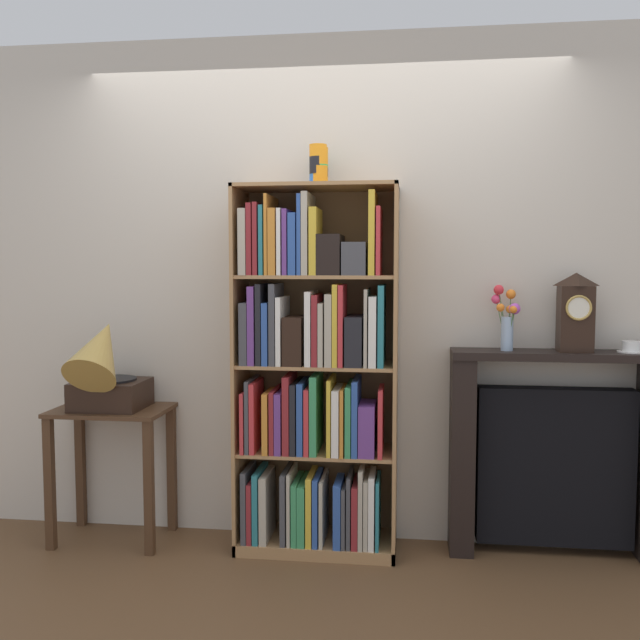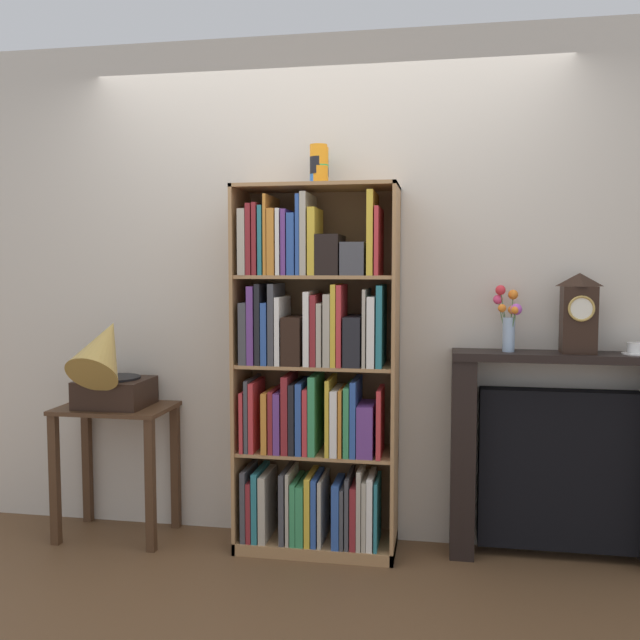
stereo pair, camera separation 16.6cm
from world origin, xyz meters
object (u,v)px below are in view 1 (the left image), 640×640
object	(u,v)px
side_table_left	(112,443)
bookshelf	(314,379)
cup_stack	(319,166)
fireplace_mantel	(555,455)
gramophone	(104,368)
mantel_clock	(576,312)
teacup_with_saucer	(632,347)
flower_vase	(507,317)

from	to	relation	value
side_table_left	bookshelf	bearing A→B (deg)	0.46
cup_stack	side_table_left	size ratio (longest dim) A/B	0.29
cup_stack	fireplace_mantel	xyz separation A→B (m)	(1.20, 0.03, -1.46)
gramophone	mantel_clock	distance (m)	2.40
side_table_left	teacup_with_saucer	size ratio (longest dim) A/B	5.20
bookshelf	gramophone	size ratio (longest dim) A/B	3.41
mantel_clock	fireplace_mantel	bearing A→B (deg)	163.92
bookshelf	teacup_with_saucer	world-z (taller)	bookshelf
gramophone	mantel_clock	world-z (taller)	mantel_clock
bookshelf	side_table_left	distance (m)	1.14
bookshelf	side_table_left	xyz separation A→B (m)	(-1.08, -0.01, -0.37)
side_table_left	fireplace_mantel	world-z (taller)	fireplace_mantel
teacup_with_saucer	fireplace_mantel	bearing A→B (deg)	176.81
flower_vase	cup_stack	bearing A→B (deg)	-178.67
cup_stack	teacup_with_saucer	size ratio (longest dim) A/B	1.52
side_table_left	flower_vase	distance (m)	2.16
bookshelf	cup_stack	size ratio (longest dim) A/B	8.95
fireplace_mantel	mantel_clock	xyz separation A→B (m)	(0.07, -0.02, 0.72)
bookshelf	mantel_clock	xyz separation A→B (m)	(1.29, 0.07, 0.35)
flower_vase	fireplace_mantel	bearing A→B (deg)	2.53
fireplace_mantel	flower_vase	world-z (taller)	flower_vase
side_table_left	flower_vase	size ratio (longest dim) A/B	2.17
bookshelf	cup_stack	bearing A→B (deg)	72.17
gramophone	bookshelf	bearing A→B (deg)	4.37
side_table_left	fireplace_mantel	bearing A→B (deg)	2.57
fireplace_mantel	teacup_with_saucer	world-z (taller)	teacup_with_saucer
cup_stack	flower_vase	world-z (taller)	cup_stack
gramophone	flower_vase	xyz separation A→B (m)	(2.04, 0.17, 0.27)
bookshelf	gramophone	bearing A→B (deg)	-175.63
mantel_clock	teacup_with_saucer	world-z (taller)	mantel_clock
fireplace_mantel	flower_vase	distance (m)	0.74
flower_vase	teacup_with_saucer	xyz separation A→B (m)	(0.60, -0.01, -0.15)
flower_vase	teacup_with_saucer	distance (m)	0.61
side_table_left	mantel_clock	size ratio (longest dim) A/B	1.83
fireplace_mantel	gramophone	bearing A→B (deg)	-175.59
cup_stack	gramophone	size ratio (longest dim) A/B	0.38
fireplace_mantel	mantel_clock	bearing A→B (deg)	-16.08
flower_vase	side_table_left	bearing A→B (deg)	-177.42
cup_stack	side_table_left	bearing A→B (deg)	-176.35
side_table_left	flower_vase	world-z (taller)	flower_vase
side_table_left	mantel_clock	bearing A→B (deg)	1.98
bookshelf	side_table_left	world-z (taller)	bookshelf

